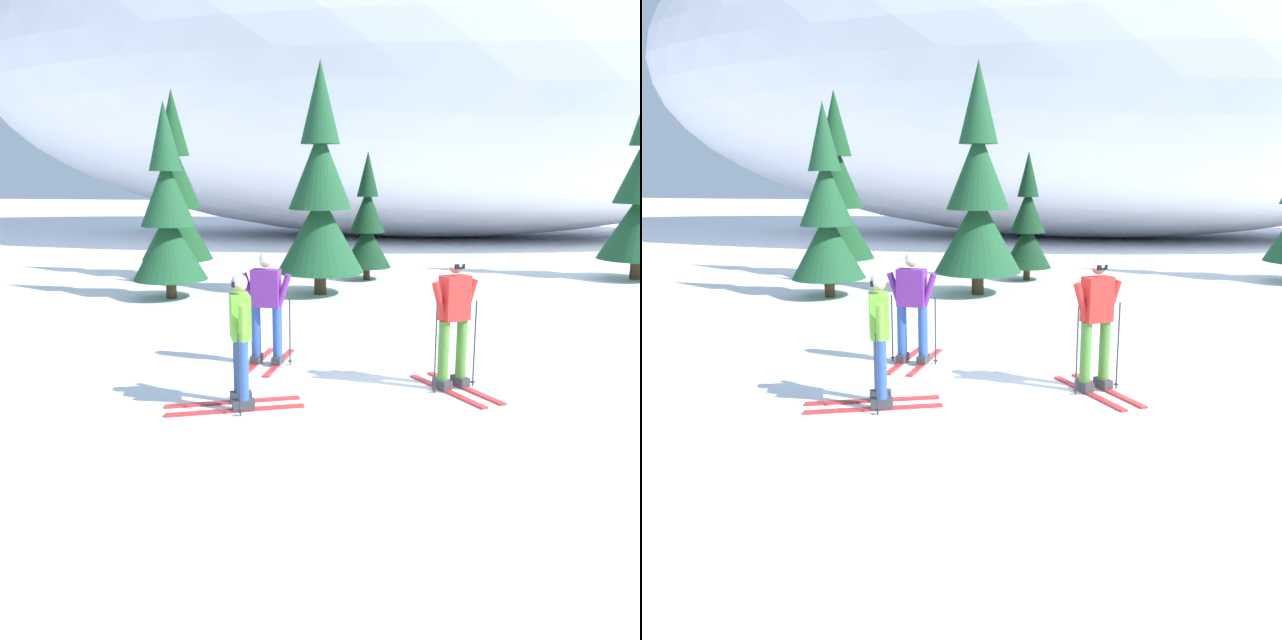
% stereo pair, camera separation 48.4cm
% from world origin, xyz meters
% --- Properties ---
extents(ground_plane, '(120.00, 120.00, 0.00)m').
position_xyz_m(ground_plane, '(0.00, 0.00, 0.00)').
color(ground_plane, white).
extents(skier_purple_jacket, '(0.82, 1.61, 1.77)m').
position_xyz_m(skier_purple_jacket, '(-2.04, 1.32, 0.94)').
color(skier_purple_jacket, red).
rests_on(skier_purple_jacket, ground).
extents(skier_red_jacket, '(1.27, 1.55, 1.86)m').
position_xyz_m(skier_red_jacket, '(0.78, 0.50, 0.98)').
color(skier_red_jacket, red).
rests_on(skier_red_jacket, ground).
extents(skier_lime_jacket, '(1.80, 1.02, 1.74)m').
position_xyz_m(skier_lime_jacket, '(-1.94, -0.67, 0.90)').
color(skier_lime_jacket, red).
rests_on(skier_lime_jacket, ground).
extents(pine_tree_far_left, '(2.00, 2.00, 5.17)m').
position_xyz_m(pine_tree_far_left, '(-6.51, 9.80, 2.16)').
color(pine_tree_far_left, '#47301E').
rests_on(pine_tree_far_left, ground).
extents(pine_tree_center_left, '(1.76, 1.76, 4.55)m').
position_xyz_m(pine_tree_center_left, '(-5.55, 6.61, 1.90)').
color(pine_tree_center_left, '#47301E').
rests_on(pine_tree_center_left, ground).
extents(pine_tree_center, '(2.13, 2.13, 5.51)m').
position_xyz_m(pine_tree_center, '(-2.11, 7.67, 2.31)').
color(pine_tree_center, '#47301E').
rests_on(pine_tree_center, ground).
extents(pine_tree_center_right, '(1.35, 1.35, 3.50)m').
position_xyz_m(pine_tree_center_right, '(-1.16, 10.17, 1.47)').
color(pine_tree_center_right, '#47301E').
rests_on(pine_tree_center_right, ground).
extents(snow_ridge_background, '(41.87, 19.13, 15.95)m').
position_xyz_m(snow_ridge_background, '(0.32, 23.49, 7.97)').
color(snow_ridge_background, white).
rests_on(snow_ridge_background, ground).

